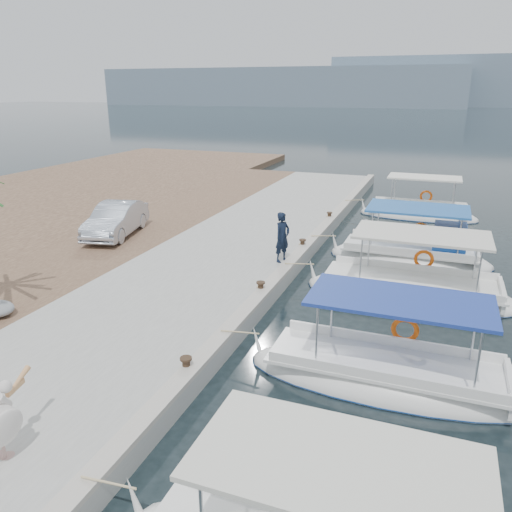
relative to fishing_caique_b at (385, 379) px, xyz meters
The scene contains 11 objects.
ground 4.29m from the fishing_caique_b, 156.92° to the left, with size 400.00×400.00×0.00m, color black.
concrete_quay 9.64m from the fishing_caique_b, 136.10° to the left, with size 6.00×40.00×0.50m, color #9B9C97.
quay_curb 7.88m from the fishing_caique_b, 121.93° to the left, with size 0.44×40.00×0.12m, color #AEA79B.
cobblestone_strip 13.68m from the fishing_caique_b, 150.78° to the left, with size 4.00×40.00×0.50m, color brown.
fishing_caique_b is the anchor object (origin of this frame).
fishing_caique_c 5.62m from the fishing_caique_b, 88.33° to the left, with size 7.04×2.48×2.83m.
fishing_caique_d 9.41m from the fishing_caique_b, 90.29° to the left, with size 6.40×2.60×2.83m.
fishing_caique_e 17.02m from the fishing_caique_b, 90.88° to the left, with size 6.18×2.07×2.83m.
mooring_bollards 5.37m from the fishing_caique_b, 143.46° to the left, with size 0.28×20.28×0.33m.
fisherman 7.81m from the fishing_caique_b, 126.15° to the left, with size 0.68×0.45×1.87m, color black.
parked_car 14.30m from the fishing_caique_b, 150.57° to the left, with size 1.51×4.32×1.42m, color silver.
Camera 1 is at (4.66, -12.34, 6.66)m, focal length 35.00 mm.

